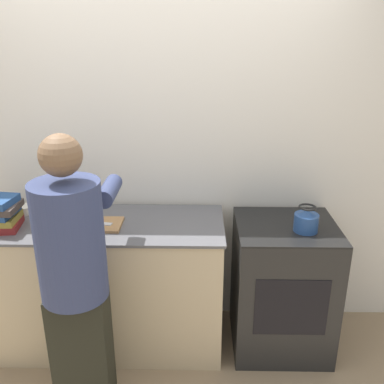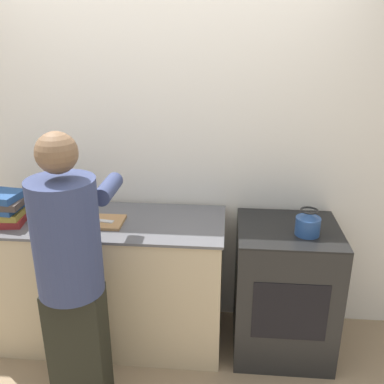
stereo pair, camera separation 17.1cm
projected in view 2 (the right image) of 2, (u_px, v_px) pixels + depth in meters
The scene contains 11 objects.
ground_plane at pixel (157, 368), 2.82m from camera, with size 12.00×12.00×0.00m, color #997F60.
wall_back at pixel (167, 151), 2.98m from camera, with size 8.00×0.05×2.60m.
counter at pixel (109, 280), 2.97m from camera, with size 1.58×0.63×0.92m.
oven at pixel (284, 290), 2.87m from camera, with size 0.65×0.60×0.91m.
person at pixel (71, 269), 2.30m from camera, with size 0.40×0.63×1.64m.
cutting_board at pixel (100, 222), 2.76m from camera, with size 0.30×0.22×0.02m.
knife at pixel (99, 220), 2.75m from camera, with size 0.19×0.06×0.01m.
kettle at pixel (308, 224), 2.60m from camera, with size 0.15×0.15×0.17m.
bowl_prep at pixel (29, 205), 2.97m from camera, with size 0.13×0.13×0.05m.
canister_jar at pixel (58, 205), 2.79m from camera, with size 0.16×0.16×0.19m.
book_stack at pixel (7, 208), 2.73m from camera, with size 0.24×0.25×0.21m.
Camera 2 is at (0.43, -2.20, 2.09)m, focal length 40.00 mm.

